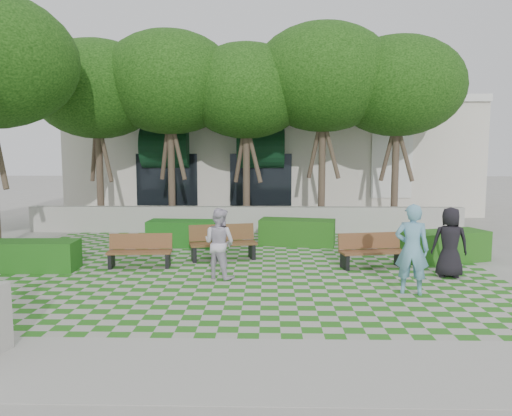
{
  "coord_description": "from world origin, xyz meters",
  "views": [
    {
      "loc": [
        0.79,
        -10.94,
        2.84
      ],
      "look_at": [
        0.5,
        1.5,
        1.4
      ],
      "focal_mm": 35.0,
      "sensor_mm": 36.0,
      "label": 1
    }
  ],
  "objects_px": {
    "bench_east": "(372,251)",
    "bench_mid": "(223,243)",
    "hedge_east": "(445,246)",
    "person_blue": "(412,249)",
    "person_dark": "(450,242)",
    "person_white": "(219,243)",
    "hedge_west": "(34,256)",
    "hedge_midright": "(297,232)",
    "bench_west": "(140,251)",
    "hedge_midleft": "(185,233)"
  },
  "relations": [
    {
      "from": "bench_east",
      "to": "bench_mid",
      "type": "relative_size",
      "value": 0.91
    },
    {
      "from": "hedge_east",
      "to": "person_blue",
      "type": "distance_m",
      "value": 3.49
    },
    {
      "from": "person_dark",
      "to": "person_white",
      "type": "relative_size",
      "value": 1.01
    },
    {
      "from": "bench_east",
      "to": "person_dark",
      "type": "height_order",
      "value": "person_dark"
    },
    {
      "from": "bench_mid",
      "to": "person_blue",
      "type": "xyz_separation_m",
      "value": [
        4.02,
        -3.06,
        0.46
      ]
    },
    {
      "from": "hedge_west",
      "to": "person_blue",
      "type": "height_order",
      "value": "person_blue"
    },
    {
      "from": "bench_east",
      "to": "hedge_west",
      "type": "bearing_deg",
      "value": 172.1
    },
    {
      "from": "bench_mid",
      "to": "hedge_midright",
      "type": "xyz_separation_m",
      "value": [
        2.06,
        2.05,
        -0.05
      ]
    },
    {
      "from": "bench_west",
      "to": "hedge_midright",
      "type": "distance_m",
      "value": 4.98
    },
    {
      "from": "bench_west",
      "to": "person_white",
      "type": "height_order",
      "value": "person_white"
    },
    {
      "from": "hedge_east",
      "to": "bench_west",
      "type": "bearing_deg",
      "value": -173.78
    },
    {
      "from": "bench_west",
      "to": "person_blue",
      "type": "xyz_separation_m",
      "value": [
        5.96,
        -2.16,
        0.51
      ]
    },
    {
      "from": "hedge_east",
      "to": "hedge_midleft",
      "type": "bearing_deg",
      "value": 164.88
    },
    {
      "from": "bench_east",
      "to": "hedge_midleft",
      "type": "relative_size",
      "value": 0.76
    },
    {
      "from": "bench_mid",
      "to": "person_white",
      "type": "xyz_separation_m",
      "value": [
        0.09,
        -1.9,
        0.35
      ]
    },
    {
      "from": "hedge_midleft",
      "to": "person_blue",
      "type": "xyz_separation_m",
      "value": [
        5.31,
        -4.9,
        0.52
      ]
    },
    {
      "from": "bench_west",
      "to": "person_dark",
      "type": "height_order",
      "value": "person_dark"
    },
    {
      "from": "bench_east",
      "to": "hedge_midright",
      "type": "relative_size",
      "value": 0.75
    },
    {
      "from": "bench_mid",
      "to": "bench_west",
      "type": "relative_size",
      "value": 1.16
    },
    {
      "from": "bench_east",
      "to": "bench_west",
      "type": "relative_size",
      "value": 1.06
    },
    {
      "from": "hedge_midleft",
      "to": "person_dark",
      "type": "relative_size",
      "value": 1.37
    },
    {
      "from": "bench_east",
      "to": "person_white",
      "type": "distance_m",
      "value": 3.79
    },
    {
      "from": "bench_west",
      "to": "person_dark",
      "type": "xyz_separation_m",
      "value": [
        7.2,
        -0.82,
        0.41
      ]
    },
    {
      "from": "hedge_midleft",
      "to": "hedge_west",
      "type": "height_order",
      "value": "hedge_midleft"
    },
    {
      "from": "bench_west",
      "to": "hedge_midright",
      "type": "relative_size",
      "value": 0.71
    },
    {
      "from": "bench_mid",
      "to": "hedge_east",
      "type": "distance_m",
      "value": 5.73
    },
    {
      "from": "bench_west",
      "to": "hedge_east",
      "type": "relative_size",
      "value": 0.71
    },
    {
      "from": "bench_west",
      "to": "hedge_west",
      "type": "height_order",
      "value": "bench_west"
    },
    {
      "from": "person_blue",
      "to": "person_dark",
      "type": "relative_size",
      "value": 1.13
    },
    {
      "from": "hedge_west",
      "to": "bench_east",
      "type": "bearing_deg",
      "value": 3.49
    },
    {
      "from": "hedge_east",
      "to": "hedge_west",
      "type": "distance_m",
      "value": 10.18
    },
    {
      "from": "person_dark",
      "to": "hedge_west",
      "type": "bearing_deg",
      "value": 7.3
    },
    {
      "from": "bench_mid",
      "to": "hedge_midright",
      "type": "bearing_deg",
      "value": 30.33
    },
    {
      "from": "hedge_west",
      "to": "person_dark",
      "type": "relative_size",
      "value": 1.27
    },
    {
      "from": "person_blue",
      "to": "person_dark",
      "type": "height_order",
      "value": "person_blue"
    },
    {
      "from": "hedge_east",
      "to": "hedge_west",
      "type": "xyz_separation_m",
      "value": [
        -10.11,
        -1.25,
        -0.04
      ]
    },
    {
      "from": "bench_mid",
      "to": "person_blue",
      "type": "height_order",
      "value": "person_blue"
    },
    {
      "from": "bench_east",
      "to": "hedge_east",
      "type": "height_order",
      "value": "bench_east"
    },
    {
      "from": "bench_east",
      "to": "hedge_midright",
      "type": "distance_m",
      "value": 3.31
    },
    {
      "from": "bench_east",
      "to": "hedge_midleft",
      "type": "distance_m",
      "value": 5.66
    },
    {
      "from": "bench_west",
      "to": "hedge_midleft",
      "type": "xyz_separation_m",
      "value": [
        0.65,
        2.74,
        -0.01
      ]
    },
    {
      "from": "bench_west",
      "to": "hedge_west",
      "type": "relative_size",
      "value": 0.78
    },
    {
      "from": "hedge_midright",
      "to": "hedge_west",
      "type": "height_order",
      "value": "hedge_midright"
    },
    {
      "from": "bench_west",
      "to": "person_blue",
      "type": "distance_m",
      "value": 6.37
    },
    {
      "from": "hedge_midright",
      "to": "person_white",
      "type": "height_order",
      "value": "person_white"
    },
    {
      "from": "hedge_west",
      "to": "person_white",
      "type": "bearing_deg",
      "value": -7.47
    },
    {
      "from": "bench_mid",
      "to": "hedge_midright",
      "type": "relative_size",
      "value": 0.82
    },
    {
      "from": "hedge_west",
      "to": "person_dark",
      "type": "xyz_separation_m",
      "value": [
        9.63,
        -0.41,
        0.44
      ]
    },
    {
      "from": "hedge_east",
      "to": "hedge_midleft",
      "type": "distance_m",
      "value": 7.27
    },
    {
      "from": "bench_mid",
      "to": "person_blue",
      "type": "bearing_deg",
      "value": -51.86
    }
  ]
}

